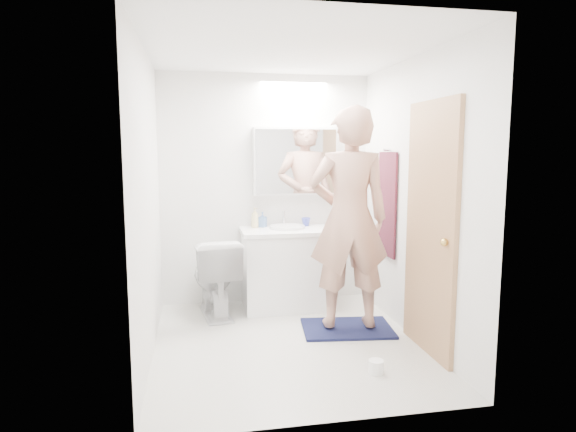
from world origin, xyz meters
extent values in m
plane|color=silver|center=(0.00, 0.00, 0.00)|extent=(2.50, 2.50, 0.00)
plane|color=white|center=(0.00, 0.00, 2.40)|extent=(2.50, 2.50, 0.00)
plane|color=white|center=(0.00, 1.25, 1.20)|extent=(2.50, 0.00, 2.50)
plane|color=white|center=(0.00, -1.25, 1.20)|extent=(2.50, 0.00, 2.50)
plane|color=white|center=(-1.10, 0.00, 1.20)|extent=(0.00, 2.50, 2.50)
plane|color=white|center=(1.10, 0.00, 1.20)|extent=(0.00, 2.50, 2.50)
cube|color=white|center=(0.18, 0.96, 0.39)|extent=(0.90, 0.55, 0.78)
cube|color=white|center=(0.18, 0.96, 0.80)|extent=(0.95, 0.58, 0.04)
cylinder|color=silver|center=(0.18, 0.99, 0.84)|extent=(0.36, 0.36, 0.03)
cylinder|color=white|center=(0.18, 1.19, 0.90)|extent=(0.02, 0.02, 0.16)
cube|color=white|center=(0.30, 1.18, 1.50)|extent=(0.88, 0.14, 0.70)
cube|color=silver|center=(0.30, 1.10, 1.50)|extent=(0.84, 0.01, 0.66)
imported|color=white|center=(-0.57, 0.85, 0.39)|extent=(0.53, 0.81, 0.78)
cube|color=#14123A|center=(0.59, 0.21, 0.01)|extent=(0.86, 0.64, 0.02)
imported|color=tan|center=(0.59, 0.21, 1.02)|extent=(0.76, 0.55, 1.94)
cube|color=tan|center=(1.08, -0.35, 1.00)|extent=(0.04, 0.80, 2.00)
sphere|color=gold|center=(1.04, -0.65, 0.95)|extent=(0.06, 0.06, 0.06)
cube|color=black|center=(1.08, 0.55, 1.10)|extent=(0.02, 0.42, 1.00)
cylinder|color=silver|center=(1.07, 0.55, 1.62)|extent=(0.07, 0.02, 0.02)
imported|color=#D4C589|center=(-0.14, 1.11, 0.92)|extent=(0.11, 0.11, 0.21)
imported|color=#587EBC|center=(-0.05, 1.15, 0.90)|extent=(0.10, 0.10, 0.16)
imported|color=#3C46B5|center=(0.41, 1.12, 0.86)|extent=(0.11, 0.11, 0.09)
cylinder|color=white|center=(0.53, -0.68, 0.05)|extent=(0.11, 0.11, 0.10)
camera|label=1|loc=(-0.74, -3.91, 1.61)|focal=30.76mm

